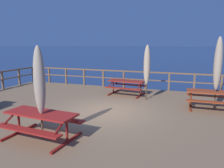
{
  "coord_description": "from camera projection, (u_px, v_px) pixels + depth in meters",
  "views": [
    {
      "loc": [
        3.06,
        -7.89,
        3.41
      ],
      "look_at": [
        0.0,
        0.75,
        1.72
      ],
      "focal_mm": 34.88,
      "sensor_mm": 36.0,
      "label": 1
    }
  ],
  "objects": [
    {
      "name": "patio_umbrella_short_back",
      "position": [
        218.0,
        64.0,
        8.68
      ],
      "size": [
        0.32,
        0.32,
        2.99
      ],
      "color": "#4C3828",
      "rests_on": "wooden_deck"
    },
    {
      "name": "ground_plane",
      "position": [
        106.0,
        128.0,
        8.94
      ],
      "size": [
        600.0,
        600.0,
        0.0
      ],
      "primitive_type": "plane",
      "color": "navy"
    },
    {
      "name": "picnic_table_mid_right",
      "position": [
        41.0,
        119.0,
        6.24
      ],
      "size": [
        2.21,
        1.55,
        0.78
      ],
      "color": "maroon",
      "rests_on": "wooden_deck"
    },
    {
      "name": "wooden_deck",
      "position": [
        106.0,
        120.0,
        8.88
      ],
      "size": [
        15.27,
        9.99,
        0.72
      ],
      "primitive_type": "cube",
      "color": "#846647",
      "rests_on": "ground"
    },
    {
      "name": "railing_waterside_far",
      "position": [
        135.0,
        77.0,
        13.17
      ],
      "size": [
        15.07,
        0.1,
        1.09
      ],
      "color": "brown",
      "rests_on": "wooden_deck"
    },
    {
      "name": "picnic_table_front_right",
      "position": [
        214.0,
        96.0,
        9.0
      ],
      "size": [
        2.19,
        1.43,
        0.78
      ],
      "color": "#993819",
      "rests_on": "wooden_deck"
    },
    {
      "name": "picnic_table_back_right",
      "position": [
        127.0,
        84.0,
        11.66
      ],
      "size": [
        2.06,
        1.58,
        0.78
      ],
      "color": "maroon",
      "rests_on": "wooden_deck"
    },
    {
      "name": "patio_umbrella_tall_mid_left",
      "position": [
        39.0,
        81.0,
        5.94
      ],
      "size": [
        0.32,
        0.32,
        2.66
      ],
      "color": "#4C3828",
      "rests_on": "wooden_deck"
    },
    {
      "name": "patio_umbrella_tall_back_left",
      "position": [
        147.0,
        65.0,
        10.39
      ],
      "size": [
        0.32,
        0.32,
        2.66
      ],
      "color": "#4C3828",
      "rests_on": "wooden_deck"
    }
  ]
}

